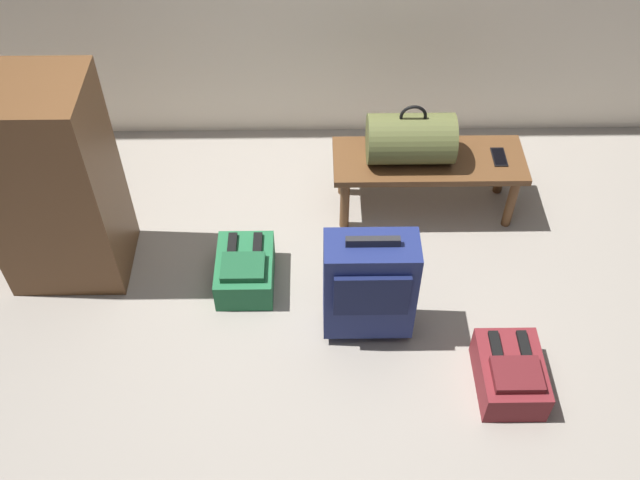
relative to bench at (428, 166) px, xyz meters
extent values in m
plane|color=gray|center=(-0.49, -0.86, -0.31)|extent=(6.60, 6.60, 0.00)
cube|color=brown|center=(0.00, 0.00, 0.04)|extent=(1.00, 0.36, 0.04)
cylinder|color=brown|center=(-0.44, -0.13, -0.15)|extent=(0.05, 0.05, 0.33)
cylinder|color=brown|center=(0.44, -0.13, -0.15)|extent=(0.05, 0.05, 0.33)
cylinder|color=brown|center=(-0.44, 0.13, -0.15)|extent=(0.05, 0.05, 0.33)
cylinder|color=brown|center=(0.44, 0.13, -0.15)|extent=(0.05, 0.05, 0.33)
cylinder|color=#51562D|center=(-0.11, 0.00, 0.18)|extent=(0.44, 0.26, 0.26)
torus|color=black|center=(-0.11, 0.00, 0.32)|extent=(0.14, 0.02, 0.14)
cube|color=black|center=(0.36, 0.00, 0.06)|extent=(0.07, 0.14, 0.01)
cube|color=black|center=(0.36, 0.00, 0.06)|extent=(0.06, 0.13, 0.00)
cube|color=navy|center=(-0.36, -0.81, 0.01)|extent=(0.41, 0.21, 0.54)
cube|color=#11183E|center=(-0.36, -0.92, 0.08)|extent=(0.33, 0.02, 0.24)
cube|color=#262628|center=(-0.36, -0.81, 0.30)|extent=(0.23, 0.03, 0.04)
cylinder|color=black|center=(-0.50, -0.73, -0.28)|extent=(0.02, 0.05, 0.05)
cylinder|color=black|center=(-0.21, -0.73, -0.28)|extent=(0.02, 0.05, 0.05)
cube|color=maroon|center=(0.26, -1.13, -0.22)|extent=(0.28, 0.38, 0.17)
cube|color=#55181C|center=(0.26, -1.20, -0.12)|extent=(0.21, 0.17, 0.04)
cube|color=black|center=(0.19, -1.06, -0.13)|extent=(0.04, 0.19, 0.02)
cube|color=black|center=(0.32, -1.06, -0.13)|extent=(0.04, 0.19, 0.02)
cube|color=#1E6038|center=(-0.95, -0.52, -0.22)|extent=(0.28, 0.38, 0.17)
cube|color=#184D2C|center=(-0.95, -0.58, -0.12)|extent=(0.21, 0.17, 0.04)
cube|color=black|center=(-1.01, -0.45, -0.13)|extent=(0.04, 0.19, 0.02)
cube|color=black|center=(-0.89, -0.45, -0.13)|extent=(0.04, 0.19, 0.02)
cube|color=brown|center=(-1.82, -0.38, 0.24)|extent=(0.56, 0.44, 1.10)
camera|label=1|loc=(-0.60, -2.84, 2.55)|focal=40.65mm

